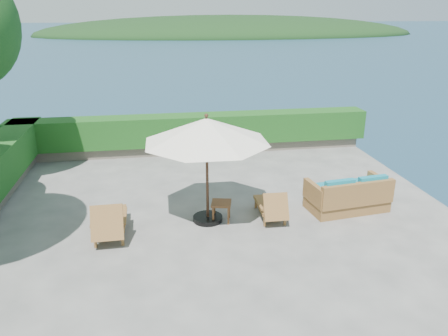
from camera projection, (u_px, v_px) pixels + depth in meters
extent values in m
plane|color=gray|center=(217.00, 223.00, 10.37)|extent=(12.00, 12.00, 0.00)
cube|color=#574E45|center=(217.00, 279.00, 10.90)|extent=(12.00, 12.00, 3.00)
plane|color=#18354D|center=(218.00, 326.00, 11.39)|extent=(600.00, 600.00, 0.00)
ellipsoid|color=black|center=(230.00, 35.00, 145.05)|extent=(126.00, 57.60, 12.60)
cube|color=slate|center=(194.00, 147.00, 15.50)|extent=(12.00, 0.60, 0.36)
cube|color=#134012|center=(193.00, 129.00, 15.27)|extent=(12.40, 0.90, 1.00)
cylinder|color=black|center=(208.00, 218.00, 10.49)|extent=(0.93, 0.93, 0.11)
cylinder|color=#382114|center=(207.00, 171.00, 10.08)|extent=(0.09, 0.09, 2.53)
cone|color=white|center=(207.00, 130.00, 9.74)|extent=(3.87, 3.87, 0.56)
sphere|color=#382114|center=(206.00, 116.00, 9.63)|extent=(0.12, 0.12, 0.09)
cube|color=olive|center=(95.00, 242.00, 9.27)|extent=(0.06, 0.06, 0.26)
cube|color=olive|center=(123.00, 240.00, 9.36)|extent=(0.06, 0.06, 0.26)
cube|color=olive|center=(100.00, 217.00, 10.40)|extent=(0.06, 0.06, 0.26)
cube|color=olive|center=(125.00, 215.00, 10.49)|extent=(0.06, 0.06, 0.26)
cube|color=olive|center=(110.00, 219.00, 9.92)|extent=(0.69, 1.33, 0.09)
cube|color=olive|center=(107.00, 223.00, 9.11)|extent=(0.68, 0.44, 0.71)
cube|color=olive|center=(93.00, 218.00, 9.62)|extent=(0.07, 0.86, 0.05)
cube|color=olive|center=(125.00, 216.00, 9.73)|extent=(0.07, 0.86, 0.05)
cube|color=olive|center=(265.00, 222.00, 10.19)|extent=(0.05, 0.05, 0.23)
cube|color=olive|center=(285.00, 221.00, 10.25)|extent=(0.05, 0.05, 0.23)
cube|color=olive|center=(256.00, 203.00, 11.17)|extent=(0.05, 0.05, 0.23)
cube|color=olive|center=(274.00, 202.00, 11.23)|extent=(0.05, 0.05, 0.23)
cube|color=olive|center=(269.00, 205.00, 10.74)|extent=(0.61, 1.15, 0.08)
cube|color=olive|center=(276.00, 207.00, 10.05)|extent=(0.59, 0.39, 0.61)
cube|color=olive|center=(259.00, 204.00, 10.50)|extent=(0.08, 0.74, 0.04)
cube|color=olive|center=(283.00, 202.00, 10.57)|extent=(0.08, 0.74, 0.04)
cube|color=brown|center=(213.00, 216.00, 10.27)|extent=(0.05, 0.05, 0.44)
cube|color=brown|center=(228.00, 216.00, 10.24)|extent=(0.05, 0.05, 0.44)
cube|color=brown|center=(214.00, 209.00, 10.60)|extent=(0.05, 0.05, 0.44)
cube|color=brown|center=(229.00, 209.00, 10.58)|extent=(0.05, 0.05, 0.44)
cube|color=brown|center=(221.00, 203.00, 10.34)|extent=(0.55, 0.55, 0.05)
cube|color=olive|center=(346.00, 201.00, 11.04)|extent=(2.05, 1.21, 0.43)
cube|color=olive|center=(358.00, 194.00, 10.50)|extent=(1.95, 0.39, 0.59)
cube|color=olive|center=(314.00, 194.00, 10.68)|extent=(0.25, 0.98, 0.49)
cube|color=olive|center=(380.00, 186.00, 11.18)|extent=(0.25, 0.98, 0.49)
cube|color=#13778D|center=(330.00, 191.00, 10.86)|extent=(0.93, 0.88, 0.19)
cube|color=#13778D|center=(362.00, 187.00, 11.10)|extent=(0.93, 0.88, 0.19)
cube|color=#13778D|center=(340.00, 188.00, 10.42)|extent=(0.77, 0.24, 0.39)
cube|color=#13778D|center=(373.00, 184.00, 10.66)|extent=(0.77, 0.24, 0.39)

